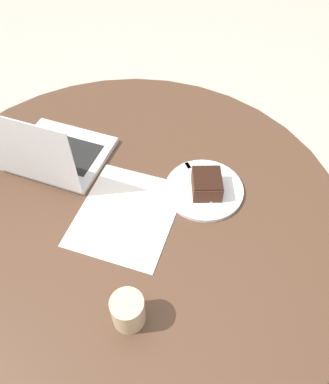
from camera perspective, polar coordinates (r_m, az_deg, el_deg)
name	(u,v)px	position (r m, az deg, el deg)	size (l,w,h in m)	color
ground_plane	(137,308)	(1.71, -4.14, -17.17)	(12.00, 12.00, 0.00)	#B7AD9E
dining_table	(126,231)	(1.17, -5.83, -5.97)	(1.29, 1.29, 0.72)	#4C3323
paper_document	(127,214)	(1.07, -5.78, -3.32)	(0.34, 0.30, 0.00)	white
plate	(204,189)	(1.12, 6.04, 0.40)	(0.23, 0.23, 0.01)	silver
cake_slice	(207,184)	(1.09, 6.47, 1.25)	(0.11, 0.10, 0.06)	#472619
fork	(196,178)	(1.14, 4.76, 2.21)	(0.15, 0.12, 0.00)	silver
coffee_glass	(128,311)	(0.89, -5.58, -17.59)	(0.08, 0.08, 0.09)	#C6AD89
laptop	(53,153)	(1.21, -16.64, 5.69)	(0.29, 0.33, 0.25)	silver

